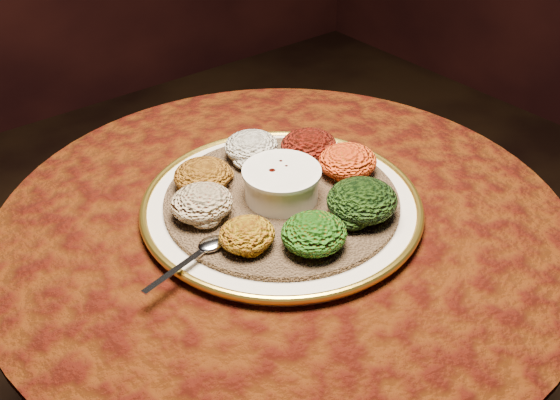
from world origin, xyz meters
TOP-DOWN VIEW (x-y plane):
  - table at (0.00, 0.00)m, footprint 0.96×0.96m
  - platter at (0.00, 0.01)m, footprint 0.47×0.47m
  - injera at (0.00, 0.01)m, footprint 0.45×0.45m
  - stew_bowl at (0.00, 0.01)m, footprint 0.13×0.13m
  - spoon at (-0.17, -0.03)m, footprint 0.15×0.05m
  - portion_ayib at (0.04, 0.14)m, footprint 0.10×0.09m
  - portion_kitfo at (0.12, 0.08)m, footprint 0.10×0.10m
  - portion_tikil at (0.14, -0.00)m, footprint 0.10×0.10m
  - portion_gomen at (0.07, -0.11)m, footprint 0.11×0.11m
  - portion_mixveg at (-0.04, -0.12)m, footprint 0.10×0.10m
  - portion_kik at (-0.11, -0.06)m, footprint 0.09×0.08m
  - portion_timatim at (-0.13, 0.05)m, footprint 0.10×0.10m
  - portion_shiro at (-0.08, 0.11)m, footprint 0.10×0.09m

SIDE VIEW (x-z plane):
  - table at x=0.00m, z-range 0.19..0.92m
  - platter at x=0.00m, z-range 0.73..0.76m
  - injera at x=0.00m, z-range 0.75..0.76m
  - spoon at x=-0.17m, z-range 0.76..0.77m
  - portion_kik at x=-0.11m, z-range 0.76..0.80m
  - portion_ayib at x=0.04m, z-range 0.76..0.81m
  - portion_shiro at x=-0.08m, z-range 0.76..0.81m
  - portion_mixveg at x=-0.04m, z-range 0.76..0.81m
  - portion_timatim at x=-0.13m, z-range 0.76..0.81m
  - portion_kitfo at x=0.12m, z-range 0.76..0.81m
  - portion_tikil at x=0.14m, z-range 0.76..0.81m
  - portion_gomen at x=0.07m, z-range 0.76..0.82m
  - stew_bowl at x=0.00m, z-range 0.77..0.82m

